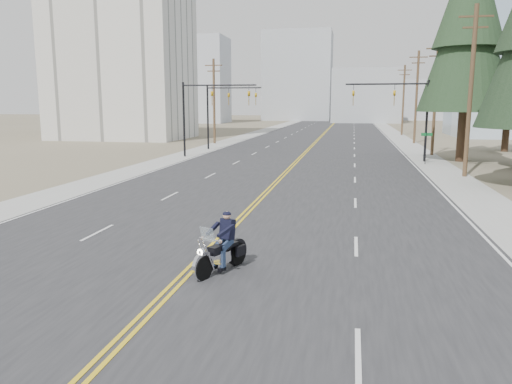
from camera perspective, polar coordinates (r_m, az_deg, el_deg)
The scene contains 22 objects.
ground_plane at distance 15.18m, azimuth -8.04°, elevation -9.39°, with size 400.00×400.00×0.00m, color #776D56.
road at distance 83.80m, azimuth 7.71°, elevation 6.56°, with size 20.00×200.00×0.01m, color #303033.
sidewalk_left at distance 85.23m, azimuth -0.09°, elevation 6.71°, with size 3.00×200.00×0.01m, color #A5A5A0.
sidewalk_right at distance 83.94m, azimuth 15.61°, elevation 6.29°, with size 3.00×200.00×0.01m, color #A5A5A0.
traffic_mast_left at distance 47.54m, azimuth -5.94°, elevation 9.92°, with size 7.10×0.26×7.00m.
traffic_mast_right at distance 45.71m, azimuth 16.47°, elevation 9.56°, with size 7.10×0.26×7.00m.
traffic_mast_far at distance 55.33m, azimuth -3.85°, elevation 9.90°, with size 6.10×0.26×7.00m.
street_sign at distance 44.06m, azimuth 18.88°, elevation 5.34°, with size 0.90×0.06×2.62m.
utility_pole_b at distance 37.34m, azimuth 23.34°, elevation 10.74°, with size 2.20×0.30×11.50m.
utility_pole_c at distance 52.10m, azimuth 19.81°, elevation 10.27°, with size 2.20×0.30×11.00m.
utility_pole_d at distance 66.97m, azimuth 17.88°, elevation 10.42°, with size 2.20×0.30×11.50m.
utility_pole_e at distance 83.88m, azimuth 16.49°, elevation 10.16°, with size 2.20×0.30×11.00m.
utility_pole_left at distance 63.89m, azimuth -4.82°, elevation 10.45°, with size 2.20×0.30×10.50m.
apartment_block at distance 76.59m, azimuth -15.19°, elevation 17.23°, with size 18.00×14.00×30.00m, color silver.
haze_bldg_a at distance 134.65m, azimuth -6.41°, elevation 12.57°, with size 14.00×12.00×22.00m, color #B7BCC6.
haze_bldg_b at distance 138.57m, azimuth 12.48°, elevation 10.67°, with size 18.00×14.00×14.00m, color #ADB2B7.
haze_bldg_d at distance 154.63m, azimuth 4.81°, elevation 13.01°, with size 20.00×15.00×26.00m, color #ADB2B7.
haze_bldg_e at distance 164.77m, azimuth 18.26°, elevation 9.93°, with size 14.00×14.00×12.00m, color #B7BCC6.
haze_bldg_f at distance 153.63m, azimuth -10.15°, elevation 11.04°, with size 12.00×12.00×16.00m, color #ADB2B7.
motorcyclist at distance 15.05m, azimuth -4.05°, elevation -5.84°, with size 1.00×2.34×1.83m, color black, non-canonical shape.
conifer_tall at distance 47.82m, azimuth 23.26°, elevation 18.24°, with size 7.81×7.81×21.70m.
conifer_far at distance 59.07m, azimuth 27.07°, elevation 11.28°, with size 4.80×4.80×12.85m.
Camera 1 is at (4.74, -13.52, 5.04)m, focal length 35.00 mm.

